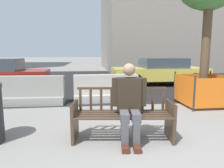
{
  "coord_description": "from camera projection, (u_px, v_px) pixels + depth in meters",
  "views": [
    {
      "loc": [
        -0.91,
        -2.86,
        1.46
      ],
      "look_at": [
        -0.33,
        1.88,
        0.75
      ],
      "focal_mm": 32.0,
      "sensor_mm": 36.0,
      "label": 1
    }
  ],
  "objects": [
    {
      "name": "ground_plane",
      "position": [
        147.0,
        148.0,
        3.13
      ],
      "size": [
        200.0,
        200.0,
        0.0
      ],
      "primitive_type": "plane",
      "color": "gray"
    },
    {
      "name": "street_asphalt",
      "position": [
        103.0,
        79.0,
        11.67
      ],
      "size": [
        120.0,
        12.0,
        0.01
      ],
      "primitive_type": "cube",
      "color": "black",
      "rests_on": "ground"
    },
    {
      "name": "street_bench",
      "position": [
        123.0,
        117.0,
        3.44
      ],
      "size": [
        1.74,
        0.7,
        0.88
      ],
      "color": "#473323",
      "rests_on": "ground"
    },
    {
      "name": "seated_person",
      "position": [
        129.0,
        101.0,
        3.34
      ],
      "size": [
        0.59,
        0.75,
        1.31
      ],
      "color": "#2D2319",
      "rests_on": "ground"
    },
    {
      "name": "jersey_barrier_centre",
      "position": [
        106.0,
        90.0,
        6.28
      ],
      "size": [
        2.03,
        0.77,
        0.84
      ],
      "color": "#ADA89E",
      "rests_on": "ground"
    },
    {
      "name": "jersey_barrier_left",
      "position": [
        30.0,
        93.0,
        5.87
      ],
      "size": [
        2.02,
        0.75,
        0.84
      ],
      "color": "gray",
      "rests_on": "ground"
    },
    {
      "name": "construction_fence",
      "position": [
        203.0,
        89.0,
        5.73
      ],
      "size": [
        1.22,
        1.22,
        0.93
      ],
      "color": "#2D2D33",
      "rests_on": "ground"
    },
    {
      "name": "car_taxi_near",
      "position": [
        160.0,
        71.0,
        9.65
      ],
      "size": [
        4.43,
        1.91,
        1.28
      ],
      "color": "#DBC64C",
      "rests_on": "ground"
    }
  ]
}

